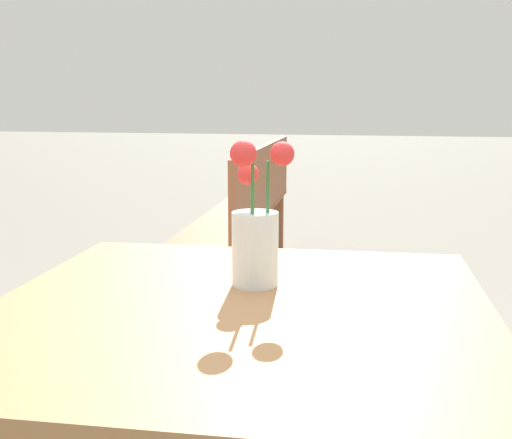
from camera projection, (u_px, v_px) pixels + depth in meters
name	position (u px, v px, depth m)	size (l,w,h in m)	color
table_front	(240.00, 348.00, 1.24)	(1.01, 1.02, 0.72)	#9E7047
flower_vase	(256.00, 239.00, 1.34)	(0.13, 0.15, 0.31)	silver
bench_near	(251.00, 207.00, 3.84)	(0.47, 2.00, 0.85)	brown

